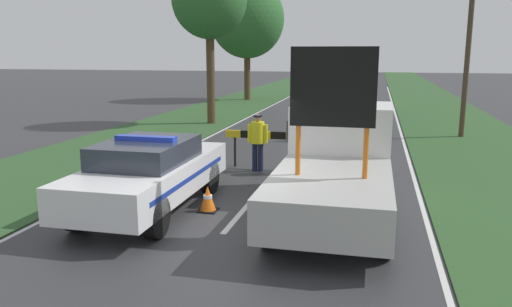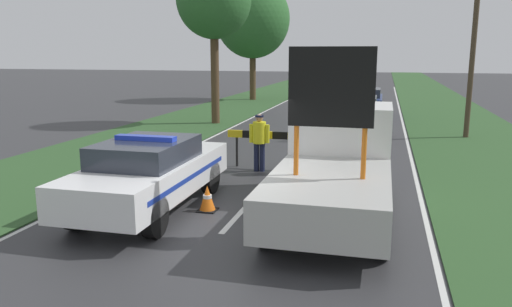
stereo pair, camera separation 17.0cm
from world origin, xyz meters
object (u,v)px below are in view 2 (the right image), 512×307
(road_barrier, at_px, (273,138))
(police_officer, at_px, (259,138))
(traffic_cone_centre_front, at_px, (325,151))
(roadside_tree_near_right, at_px, (253,19))
(utility_pole, at_px, (474,42))
(police_car, at_px, (150,172))
(roadside_tree_near_left, at_px, (214,0))
(work_truck, at_px, (337,163))
(pedestrian_civilian, at_px, (299,136))
(traffic_cone_near_police, at_px, (207,198))
(queued_car_hatch_blue, at_px, (365,102))
(queued_car_suv_grey, at_px, (355,117))

(road_barrier, distance_m, police_officer, 0.54)
(road_barrier, distance_m, traffic_cone_centre_front, 1.96)
(roadside_tree_near_right, xyz_separation_m, utility_pole, (12.23, -13.45, -1.87))
(police_car, relative_size, roadside_tree_near_left, 0.66)
(road_barrier, height_order, roadside_tree_near_right, roadside_tree_near_right)
(road_barrier, bearing_deg, work_truck, -55.41)
(work_truck, height_order, police_officer, work_truck)
(traffic_cone_centre_front, xyz_separation_m, roadside_tree_near_left, (-5.99, 7.15, 5.31))
(police_officer, xyz_separation_m, traffic_cone_centre_front, (1.65, 1.73, -0.64))
(pedestrian_civilian, bearing_deg, work_truck, -59.57)
(pedestrian_civilian, height_order, traffic_cone_centre_front, pedestrian_civilian)
(traffic_cone_near_police, xyz_separation_m, roadside_tree_near_right, (-5.50, 24.73, 5.29))
(roadside_tree_near_right, bearing_deg, road_barrier, -73.76)
(traffic_cone_centre_front, xyz_separation_m, utility_pole, (4.89, 5.76, 3.37))
(queued_car_hatch_blue, distance_m, utility_pole, 7.62)
(traffic_cone_centre_front, distance_m, roadside_tree_near_right, 21.23)
(traffic_cone_near_police, distance_m, utility_pole, 13.57)
(work_truck, bearing_deg, traffic_cone_near_police, 15.35)
(work_truck, xyz_separation_m, police_officer, (-2.44, 3.19, -0.10))
(police_officer, bearing_deg, queued_car_suv_grey, -105.08)
(queued_car_suv_grey, height_order, queued_car_hatch_blue, queued_car_suv_grey)
(police_officer, relative_size, queued_car_hatch_blue, 0.39)
(police_car, xyz_separation_m, police_officer, (1.40, 3.99, 0.15))
(road_barrier, relative_size, pedestrian_civilian, 1.52)
(police_officer, height_order, utility_pole, utility_pole)
(traffic_cone_near_police, height_order, queued_car_suv_grey, queued_car_suv_grey)
(road_barrier, height_order, queued_car_suv_grey, queued_car_suv_grey)
(traffic_cone_centre_front, distance_m, utility_pole, 8.27)
(police_officer, relative_size, utility_pole, 0.23)
(pedestrian_civilian, bearing_deg, utility_pole, 62.22)
(police_car, relative_size, work_truck, 0.91)
(police_officer, bearing_deg, queued_car_hatch_blue, -95.51)
(road_barrier, height_order, pedestrian_civilian, pedestrian_civilian)
(pedestrian_civilian, bearing_deg, police_car, -113.88)
(work_truck, bearing_deg, pedestrian_civilian, -65.10)
(queued_car_suv_grey, bearing_deg, traffic_cone_near_police, 76.24)
(work_truck, distance_m, roadside_tree_near_left, 14.58)
(queued_car_suv_grey, xyz_separation_m, queued_car_hatch_blue, (0.10, 6.83, -0.04))
(police_officer, relative_size, roadside_tree_near_right, 0.20)
(pedestrian_civilian, relative_size, roadside_tree_near_left, 0.24)
(work_truck, bearing_deg, roadside_tree_near_left, -58.01)
(road_barrier, height_order, traffic_cone_centre_front, road_barrier)
(pedestrian_civilian, height_order, roadside_tree_near_left, roadside_tree_near_left)
(police_officer, xyz_separation_m, queued_car_suv_grey, (2.29, 6.35, -0.13))
(traffic_cone_near_police, relative_size, roadside_tree_near_left, 0.07)
(work_truck, relative_size, roadside_tree_near_right, 0.66)
(queued_car_suv_grey, bearing_deg, pedestrian_civilian, 79.54)
(police_car, distance_m, traffic_cone_centre_front, 6.50)
(roadside_tree_near_right, bearing_deg, pedestrian_civilian, -71.95)
(work_truck, distance_m, roadside_tree_near_right, 25.86)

